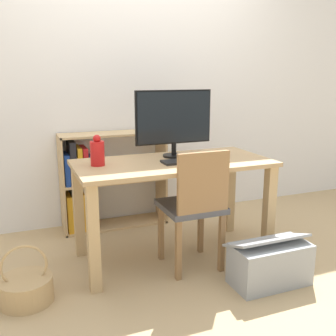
% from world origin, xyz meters
% --- Properties ---
extents(ground_plane, '(10.00, 10.00, 0.00)m').
position_xyz_m(ground_plane, '(0.00, 0.00, 0.00)').
color(ground_plane, tan).
extents(wall_back, '(8.00, 0.05, 2.60)m').
position_xyz_m(wall_back, '(0.00, 0.95, 1.30)').
color(wall_back, white).
rests_on(wall_back, ground_plane).
extents(desk, '(1.40, 0.67, 0.73)m').
position_xyz_m(desk, '(0.00, 0.00, 0.60)').
color(desk, tan).
rests_on(desk, ground_plane).
extents(monitor, '(0.59, 0.16, 0.50)m').
position_xyz_m(monitor, '(0.06, 0.14, 1.02)').
color(monitor, black).
rests_on(monitor, desk).
extents(keyboard, '(0.33, 0.14, 0.02)m').
position_xyz_m(keyboard, '(0.06, -0.06, 0.74)').
color(keyboard, black).
rests_on(keyboard, desk).
extents(vase, '(0.10, 0.10, 0.21)m').
position_xyz_m(vase, '(-0.53, 0.06, 0.83)').
color(vase, red).
rests_on(vase, desk).
extents(chair, '(0.40, 0.40, 0.86)m').
position_xyz_m(chair, '(0.06, -0.24, 0.48)').
color(chair, '#4C4C51').
rests_on(chair, ground_plane).
extents(bookshelf, '(0.92, 0.28, 0.85)m').
position_xyz_m(bookshelf, '(-0.43, 0.77, 0.41)').
color(bookshelf, tan).
rests_on(bookshelf, ground_plane).
extents(basket, '(0.32, 0.32, 0.37)m').
position_xyz_m(basket, '(-1.06, -0.24, 0.09)').
color(basket, tan).
rests_on(basket, ground_plane).
extents(storage_box, '(0.52, 0.31, 0.34)m').
position_xyz_m(storage_box, '(0.43, -0.61, 0.15)').
color(storage_box, '#999EA3').
rests_on(storage_box, ground_plane).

